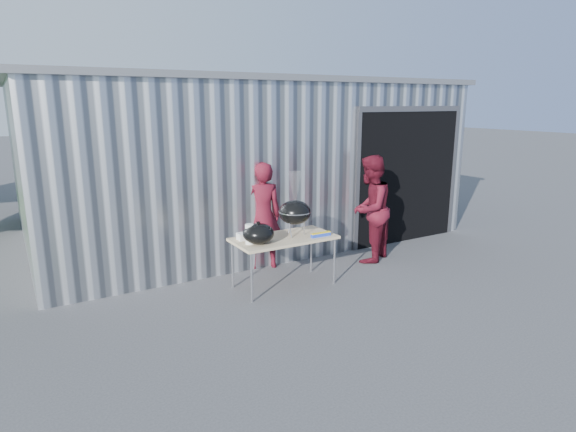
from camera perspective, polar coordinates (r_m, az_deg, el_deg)
ground at (r=6.61m, az=2.90°, el=-10.52°), size 80.00×80.00×0.00m
building at (r=10.58m, az=-6.66°, el=7.12°), size 8.20×6.20×3.10m
folding_table at (r=7.04m, az=-0.49°, el=-2.83°), size 1.50×0.75×0.75m
kettle_grill at (r=7.03m, az=0.81°, el=0.97°), size 0.48×0.48×0.95m
grill_lid at (r=6.69m, az=-3.53°, el=-2.09°), size 0.44×0.44×0.32m
paper_towels at (r=6.69m, az=-4.59°, el=-2.15°), size 0.12×0.12×0.28m
white_tub at (r=6.92m, az=-5.18°, el=-2.40°), size 0.20×0.15×0.10m
foil_box at (r=7.06m, az=3.91°, el=-2.21°), size 0.32×0.05×0.06m
person_cook at (r=7.81m, az=-3.07°, el=0.03°), size 0.74×0.59×1.75m
person_bystander at (r=8.25m, az=9.68°, el=0.83°), size 1.10×1.02×1.82m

